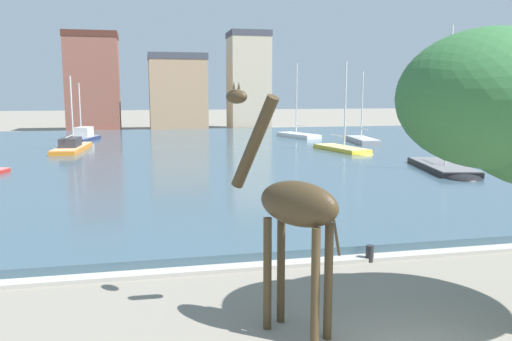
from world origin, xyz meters
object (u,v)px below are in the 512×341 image
(sailboat_grey, at_px, (360,141))
(mooring_bollard, at_px, (370,254))
(sailboat_white, at_px, (295,136))
(sailboat_orange, at_px, (74,148))
(giraffe_statue, at_px, (292,207))
(sailboat_yellow, at_px, (345,151))
(sailboat_navy, at_px, (82,139))
(sailboat_black, at_px, (446,171))

(sailboat_grey, relative_size, mooring_bollard, 13.99)
(mooring_bollard, bearing_deg, sailboat_grey, 66.79)
(sailboat_white, distance_m, sailboat_orange, 22.89)
(giraffe_statue, distance_m, sailboat_orange, 35.71)
(sailboat_white, distance_m, sailboat_yellow, 13.90)
(sailboat_white, bearing_deg, sailboat_yellow, -89.89)
(sailboat_orange, bearing_deg, sailboat_grey, 2.57)
(sailboat_grey, distance_m, mooring_bollard, 34.68)
(mooring_bollard, bearing_deg, sailboat_navy, 107.66)
(mooring_bollard, bearing_deg, sailboat_yellow, 69.50)
(sailboat_navy, distance_m, sailboat_grey, 26.97)
(sailboat_navy, relative_size, sailboat_orange, 0.71)
(sailboat_orange, height_order, mooring_bollard, sailboat_orange)
(giraffe_statue, relative_size, mooring_bollard, 10.52)
(sailboat_yellow, height_order, sailboat_black, sailboat_black)
(giraffe_statue, xyz_separation_m, mooring_bollard, (3.58, 3.89, -2.44))
(sailboat_yellow, bearing_deg, sailboat_navy, 147.20)
(sailboat_orange, xyz_separation_m, sailboat_grey, (25.79, 1.16, -0.05))
(sailboat_white, height_order, mooring_bollard, sailboat_white)
(sailboat_yellow, xyz_separation_m, sailboat_black, (1.80, -11.34, 0.01))
(sailboat_white, bearing_deg, mooring_bollard, -103.45)
(giraffe_statue, bearing_deg, sailboat_grey, 64.25)
(sailboat_navy, bearing_deg, sailboat_orange, -88.20)
(sailboat_grey, bearing_deg, sailboat_orange, -177.43)
(sailboat_white, height_order, sailboat_navy, sailboat_white)
(sailboat_white, bearing_deg, sailboat_grey, -57.74)
(sailboat_white, xyz_separation_m, sailboat_navy, (-21.66, 0.07, 0.12))
(sailboat_white, height_order, sailboat_grey, sailboat_white)
(sailboat_white, bearing_deg, giraffe_statue, -106.77)
(sailboat_white, relative_size, mooring_bollard, 16.19)
(sailboat_orange, distance_m, mooring_bollard, 33.02)
(giraffe_statue, relative_size, sailboat_grey, 0.75)
(sailboat_white, relative_size, sailboat_black, 0.91)
(sailboat_grey, xyz_separation_m, mooring_bollard, (-13.67, -31.87, -0.20))
(sailboat_white, distance_m, sailboat_navy, 21.66)
(sailboat_black, bearing_deg, giraffe_statue, -130.08)
(sailboat_black, distance_m, sailboat_grey, 18.48)
(sailboat_white, height_order, sailboat_orange, sailboat_white)
(sailboat_white, distance_m, sailboat_grey, 8.21)
(giraffe_statue, distance_m, sailboat_black, 22.93)
(sailboat_yellow, relative_size, sailboat_black, 0.85)
(sailboat_orange, relative_size, sailboat_black, 0.98)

